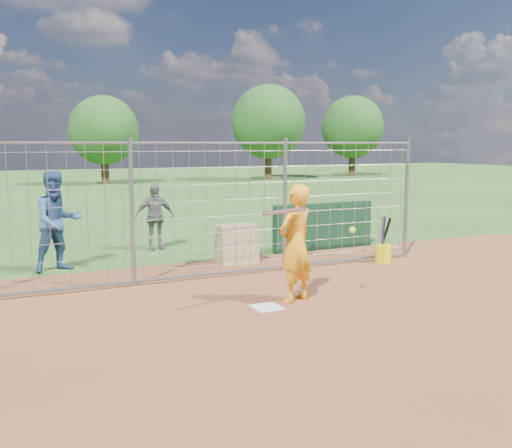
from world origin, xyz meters
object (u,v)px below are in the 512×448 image
bystander_a (57,221)px  bystander_b (155,216)px  batter (296,243)px  equipment_bin (237,244)px  bucket_with_bats (383,251)px

bystander_a → bystander_b: 2.76m
batter → bystander_b: (-0.78, 5.36, -0.14)m
equipment_bin → bucket_with_bats: (2.79, -1.31, -0.15)m
bystander_b → batter: bearing=-81.0°
batter → equipment_bin: 3.18m
bystander_b → bystander_a: bearing=-147.4°
bystander_b → bucket_with_bats: size_ratio=1.62×
equipment_bin → bucket_with_bats: 3.09m
bystander_a → bystander_b: bearing=16.8°
bucket_with_bats → bystander_b: bearing=137.8°
batter → bystander_b: 5.42m
bystander_a → bucket_with_bats: size_ratio=2.02×
batter → bystander_a: size_ratio=0.95×
equipment_bin → batter: bearing=-94.0°
batter → bystander_b: bearing=-104.3°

